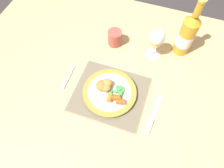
{
  "coord_description": "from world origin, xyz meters",
  "views": [
    {
      "loc": [
        0.14,
        -0.47,
        1.52
      ],
      "look_at": [
        0.0,
        -0.07,
        0.78
      ],
      "focal_mm": 32.0,
      "sensor_mm": 36.0,
      "label": 1
    }
  ],
  "objects_px": {
    "table_knife": "(153,118)",
    "bottle": "(187,35)",
    "dining_table": "(117,83)",
    "dinner_plate": "(110,92)",
    "drinking_cup": "(115,37)",
    "wine_glass": "(157,39)",
    "fork": "(68,79)"
  },
  "relations": [
    {
      "from": "dining_table",
      "to": "wine_glass",
      "type": "distance_m",
      "value": 0.28
    },
    {
      "from": "dining_table",
      "to": "dinner_plate",
      "type": "xyz_separation_m",
      "value": [
        0.0,
        -0.1,
        0.09
      ]
    },
    {
      "from": "drinking_cup",
      "to": "wine_glass",
      "type": "bearing_deg",
      "value": -2.54
    },
    {
      "from": "wine_glass",
      "to": "bottle",
      "type": "distance_m",
      "value": 0.14
    },
    {
      "from": "table_knife",
      "to": "wine_glass",
      "type": "height_order",
      "value": "wine_glass"
    },
    {
      "from": "dinner_plate",
      "to": "drinking_cup",
      "type": "xyz_separation_m",
      "value": [
        -0.07,
        0.28,
        0.02
      ]
    },
    {
      "from": "dinner_plate",
      "to": "fork",
      "type": "relative_size",
      "value": 1.73
    },
    {
      "from": "dinner_plate",
      "to": "bottle",
      "type": "relative_size",
      "value": 0.78
    },
    {
      "from": "dining_table",
      "to": "drinking_cup",
      "type": "distance_m",
      "value": 0.23
    },
    {
      "from": "dinner_plate",
      "to": "wine_glass",
      "type": "distance_m",
      "value": 0.31
    },
    {
      "from": "fork",
      "to": "wine_glass",
      "type": "distance_m",
      "value": 0.44
    },
    {
      "from": "bottle",
      "to": "fork",
      "type": "bearing_deg",
      "value": -143.91
    },
    {
      "from": "table_knife",
      "to": "drinking_cup",
      "type": "height_order",
      "value": "drinking_cup"
    },
    {
      "from": "wine_glass",
      "to": "drinking_cup",
      "type": "bearing_deg",
      "value": 177.46
    },
    {
      "from": "dinner_plate",
      "to": "table_knife",
      "type": "distance_m",
      "value": 0.21
    },
    {
      "from": "dining_table",
      "to": "dinner_plate",
      "type": "relative_size",
      "value": 6.42
    },
    {
      "from": "table_knife",
      "to": "bottle",
      "type": "relative_size",
      "value": 0.62
    },
    {
      "from": "dinner_plate",
      "to": "drinking_cup",
      "type": "distance_m",
      "value": 0.29
    },
    {
      "from": "dinner_plate",
      "to": "drinking_cup",
      "type": "height_order",
      "value": "drinking_cup"
    },
    {
      "from": "dining_table",
      "to": "drinking_cup",
      "type": "relative_size",
      "value": 18.92
    },
    {
      "from": "dining_table",
      "to": "table_knife",
      "type": "distance_m",
      "value": 0.26
    },
    {
      "from": "fork",
      "to": "bottle",
      "type": "relative_size",
      "value": 0.45
    },
    {
      "from": "dining_table",
      "to": "table_knife",
      "type": "xyz_separation_m",
      "value": [
        0.2,
        -0.15,
        0.08
      ]
    },
    {
      "from": "dining_table",
      "to": "table_knife",
      "type": "bearing_deg",
      "value": -36.33
    },
    {
      "from": "dinner_plate",
      "to": "fork",
      "type": "distance_m",
      "value": 0.21
    },
    {
      "from": "table_knife",
      "to": "drinking_cup",
      "type": "relative_size",
      "value": 2.35
    },
    {
      "from": "dinner_plate",
      "to": "fork",
      "type": "height_order",
      "value": "dinner_plate"
    },
    {
      "from": "bottle",
      "to": "drinking_cup",
      "type": "bearing_deg",
      "value": -169.17
    },
    {
      "from": "table_knife",
      "to": "drinking_cup",
      "type": "bearing_deg",
      "value": 129.92
    },
    {
      "from": "wine_glass",
      "to": "bottle",
      "type": "xyz_separation_m",
      "value": [
        0.12,
        0.07,
        -0.0
      ]
    },
    {
      "from": "bottle",
      "to": "drinking_cup",
      "type": "height_order",
      "value": "bottle"
    },
    {
      "from": "table_knife",
      "to": "drinking_cup",
      "type": "xyz_separation_m",
      "value": [
        -0.27,
        0.33,
        0.04
      ]
    }
  ]
}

